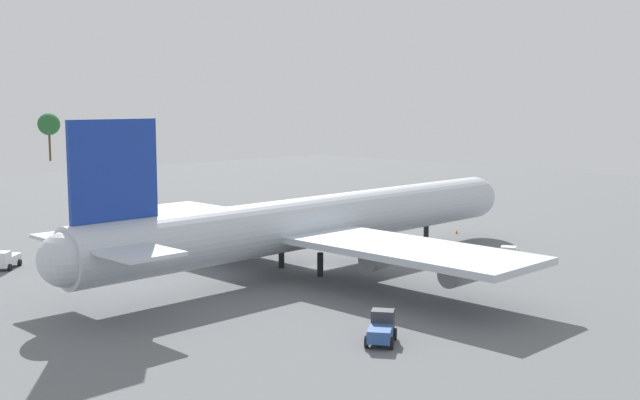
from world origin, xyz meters
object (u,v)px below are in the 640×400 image
at_px(maintenance_van, 5,260).
at_px(fuel_truck, 113,260).
at_px(catering_truck, 381,329).
at_px(cargo_airplane, 317,222).
at_px(cargo_loader, 509,254).
at_px(safety_cone_nose, 457,232).

relative_size(maintenance_van, fuel_truck, 0.88).
bearing_deg(fuel_truck, maintenance_van, 133.10).
relative_size(maintenance_van, catering_truck, 1.03).
height_order(cargo_airplane, cargo_loader, cargo_airplane).
bearing_deg(fuel_truck, cargo_airplane, -43.94).
xyz_separation_m(catering_truck, safety_cone_nose, (48.14, 26.41, -0.88)).
relative_size(catering_truck, safety_cone_nose, 7.62).
bearing_deg(safety_cone_nose, maintenance_van, 157.91).
xyz_separation_m(fuel_truck, safety_cone_nose, (48.86, -14.01, -0.80)).
bearing_deg(catering_truck, maintenance_van, 100.79).
bearing_deg(maintenance_van, cargo_loader, -42.21).
height_order(cargo_loader, safety_cone_nose, cargo_loader).
distance_m(cargo_airplane, catering_truck, 29.33).
bearing_deg(safety_cone_nose, catering_truck, -151.26).
bearing_deg(maintenance_van, cargo_airplane, -44.98).
height_order(cargo_airplane, catering_truck, cargo_airplane).
relative_size(cargo_airplane, catering_truck, 15.93).
distance_m(cargo_airplane, cargo_loader, 23.91).
bearing_deg(cargo_loader, catering_truck, -164.81).
relative_size(fuel_truck, safety_cone_nose, 9.00).
xyz_separation_m(cargo_loader, maintenance_van, (-44.44, 40.31, -0.02)).
distance_m(maintenance_van, safety_cone_nose, 62.20).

